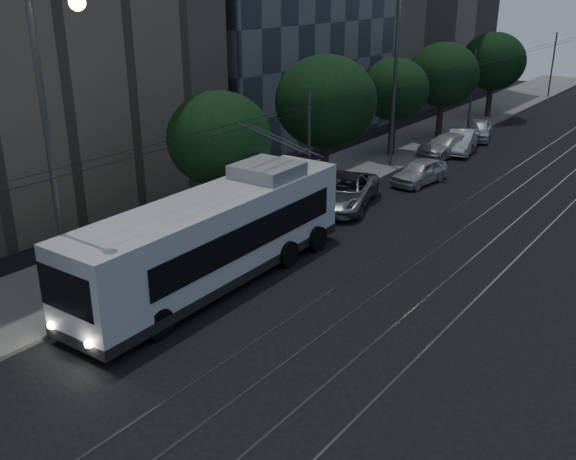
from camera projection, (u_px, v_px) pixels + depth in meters
The scene contains 17 objects.
ground at pixel (266, 327), 20.65m from camera, with size 120.00×120.00×0.00m, color black.
sidewalk at pixel (371, 159), 39.76m from camera, with size 5.00×90.00×0.15m, color slate.
tram_rails at pixel (535, 189), 34.25m from camera, with size 4.52×90.00×0.02m.
overhead_wires at pixel (412, 109), 37.13m from camera, with size 2.23×90.00×6.00m.
trolleybus at pixel (217, 237), 23.18m from camera, with size 3.00×12.96×5.63m.
pickup_silver at pixel (344, 191), 31.48m from camera, with size 2.53×5.49×1.52m, color gray.
car_white_a at pixel (419, 172), 35.09m from camera, with size 1.56×3.88×1.32m, color #BCBCC0.
car_white_b at pixel (447, 145), 40.75m from camera, with size 1.88×4.62×1.34m, color #BABBBF.
car_white_c at pixel (461, 141), 41.47m from camera, with size 1.53×4.38×1.44m, color silver.
car_white_d at pixel (479, 130), 44.89m from camera, with size 1.62×4.02×1.37m, color silver.
tree_1 at pixel (219, 139), 27.33m from camera, with size 4.51×4.51×6.15m.
tree_2 at pixel (326, 102), 32.43m from camera, with size 5.19×5.19×7.05m.
tree_3 at pixel (395, 89), 39.21m from camera, with size 4.21×4.21×6.12m.
tree_4 at pixel (443, 75), 43.38m from camera, with size 4.78×4.78×6.63m.
tree_5 at pixel (493, 62), 50.55m from camera, with size 5.00×5.00×6.74m.
streetlamp_near at pixel (55, 131), 18.99m from camera, with size 2.50×0.44×10.40m.
streetlamp_far at pixel (403, 61), 35.79m from camera, with size 2.51×0.44×10.43m.
Camera 1 is at (11.33, -14.14, 10.40)m, focal length 40.00 mm.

